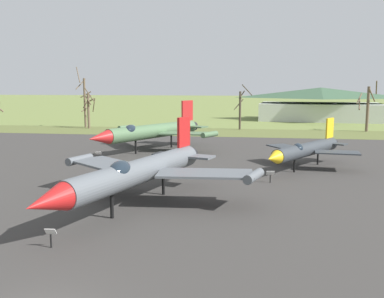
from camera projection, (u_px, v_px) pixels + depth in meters
asphalt_apron at (164, 187)px, 31.82m from camera, size 87.61×62.62×0.05m
grass_verge_strip at (215, 132)px, 68.27m from camera, size 147.61×12.00×0.06m
jet_fighter_front_left at (151, 131)px, 48.58m from camera, size 13.03×16.07×5.59m
info_placard_front_left at (98, 155)px, 41.97m from camera, size 0.60×0.36×1.05m
jet_fighter_front_right at (306, 149)px, 38.34m from camera, size 8.46×11.44×4.32m
info_placard_front_right at (270, 175)px, 32.92m from camera, size 0.65×0.33×0.99m
jet_fighter_rear_center at (137, 172)px, 26.21m from camera, size 13.96×16.10×5.18m
info_placard_rear_center at (51, 236)px, 19.74m from camera, size 0.53×0.29×0.99m
bare_tree_left_of_center at (85, 100)px, 75.45m from camera, size 2.98×3.00×10.67m
bare_tree_center at (89, 109)px, 73.98m from camera, size 2.63×2.71×7.04m
bare_tree_right_of_center at (241, 108)px, 72.11m from camera, size 3.07×3.07×7.62m
bare_tree_far_right at (367, 106)px, 68.87m from camera, size 3.43×3.38×8.20m
visitor_building at (320, 104)px, 92.12m from camera, size 27.54×16.76×6.99m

